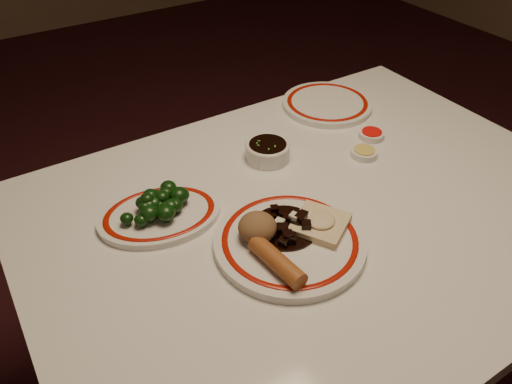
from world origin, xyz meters
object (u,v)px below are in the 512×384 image
object	(u,v)px
dining_table	(317,237)
broccoli_plate	(160,215)
stirfry_heap	(289,225)
main_plate	(290,241)
soy_bowl	(268,151)
rice_mound	(257,227)
broccoli_pile	(160,203)
spring_roll	(277,261)
fried_wonton	(320,223)

from	to	relation	value
dining_table	broccoli_plate	size ratio (longest dim) A/B	4.22
stirfry_heap	broccoli_plate	xyz separation A→B (m)	(-0.19, 0.18, -0.02)
main_plate	soy_bowl	bearing A→B (deg)	64.84
main_plate	rice_mound	bearing A→B (deg)	145.42
broccoli_plate	main_plate	bearing A→B (deg)	-49.06
main_plate	broccoli_plate	distance (m)	0.27
broccoli_pile	spring_roll	bearing A→B (deg)	-66.64
dining_table	soy_bowl	bearing A→B (deg)	89.18
stirfry_heap	broccoli_pile	bearing A→B (deg)	135.68
fried_wonton	broccoli_plate	xyz separation A→B (m)	(-0.25, 0.21, -0.02)
spring_roll	stirfry_heap	xyz separation A→B (m)	(0.08, 0.07, -0.01)
dining_table	soy_bowl	world-z (taller)	soy_bowl
dining_table	fried_wonton	size ratio (longest dim) A/B	8.92
fried_wonton	stirfry_heap	xyz separation A→B (m)	(-0.06, 0.03, -0.00)
rice_mound	broccoli_plate	size ratio (longest dim) A/B	0.26
broccoli_pile	soy_bowl	distance (m)	0.31
broccoli_plate	broccoli_pile	distance (m)	0.03
broccoli_pile	dining_table	bearing A→B (deg)	-25.89
soy_bowl	main_plate	bearing A→B (deg)	-115.16
broccoli_pile	rice_mound	bearing A→B (deg)	-54.16
stirfry_heap	soy_bowl	distance (m)	0.27
fried_wonton	broccoli_plate	bearing A→B (deg)	139.53
rice_mound	broccoli_pile	world-z (taller)	rice_mound
broccoli_pile	soy_bowl	bearing A→B (deg)	11.61
main_plate	broccoli_plate	xyz separation A→B (m)	(-0.18, 0.21, -0.00)
dining_table	spring_roll	distance (m)	0.25
broccoli_pile	stirfry_heap	bearing A→B (deg)	-44.32
rice_mound	soy_bowl	bearing A→B (deg)	52.81
stirfry_heap	broccoli_plate	world-z (taller)	stirfry_heap
soy_bowl	dining_table	bearing A→B (deg)	-90.82
main_plate	fried_wonton	xyz separation A→B (m)	(0.07, -0.00, 0.02)
stirfry_heap	broccoli_pile	xyz separation A→B (m)	(-0.19, 0.18, 0.01)
rice_mound	stirfry_heap	world-z (taller)	rice_mound
rice_mound	fried_wonton	distance (m)	0.13
fried_wonton	soy_bowl	bearing A→B (deg)	78.09
spring_roll	stirfry_heap	size ratio (longest dim) A/B	0.96
dining_table	rice_mound	world-z (taller)	rice_mound
rice_mound	spring_roll	distance (m)	0.09
broccoli_pile	soy_bowl	xyz separation A→B (m)	(0.30, 0.06, -0.02)
dining_table	spring_roll	size ratio (longest dim) A/B	9.60
stirfry_heap	broccoli_plate	distance (m)	0.26
dining_table	soy_bowl	distance (m)	0.23
dining_table	spring_roll	bearing A→B (deg)	-149.15
main_plate	rice_mound	size ratio (longest dim) A/B	4.89
dining_table	broccoli_pile	xyz separation A→B (m)	(-0.30, 0.14, 0.13)
main_plate	spring_roll	world-z (taller)	spring_roll
broccoli_plate	soy_bowl	world-z (taller)	soy_bowl
main_plate	soy_bowl	size ratio (longest dim) A/B	3.44
rice_mound	broccoli_plate	xyz separation A→B (m)	(-0.13, 0.17, -0.04)
rice_mound	main_plate	bearing A→B (deg)	-34.58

